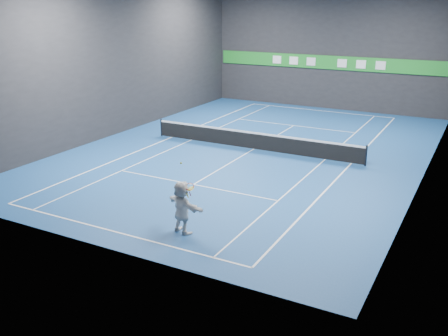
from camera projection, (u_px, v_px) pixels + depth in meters
The scene contains 19 objects.
ground at pixel (253, 149), 27.85m from camera, with size 26.00×26.00×0.00m, color navy.
wall_back at pixel (328, 49), 37.30m from camera, with size 18.00×0.10×9.00m, color black.
wall_front at pixel (80, 114), 15.55m from camera, with size 18.00×0.10×9.00m, color black.
wall_left at pixel (121, 59), 30.45m from camera, with size 0.10×26.00×9.00m, color black.
wall_right at pixel (437, 80), 22.40m from camera, with size 0.10×26.00×9.00m, color black.
baseline_near at pixel (114, 231), 17.90m from camera, with size 10.98×0.08×0.01m, color white.
baseline_far at pixel (319, 111), 37.79m from camera, with size 10.98×0.08×0.01m, color white.
sideline_doubles_left at pixel (171, 137), 30.30m from camera, with size 0.08×23.78×0.01m, color white.
sideline_doubles_right at pixel (351, 164), 25.39m from camera, with size 0.08×23.78×0.01m, color white.
sideline_singles_left at pixel (191, 140), 29.69m from camera, with size 0.06×23.78×0.01m, color white.
sideline_singles_right at pixel (325, 160), 26.01m from camera, with size 0.06×23.78×0.01m, color white.
service_line_near at pixel (193, 184), 22.49m from camera, with size 8.23×0.06×0.01m, color white.
service_line_far at pixel (294, 126), 33.20m from camera, with size 8.23×0.06×0.01m, color white.
center_service_line at pixel (253, 149), 27.85m from camera, with size 0.06×12.80×0.01m, color white.
player at pixel (182, 207), 17.54m from camera, with size 1.80×0.57×1.94m, color silver.
tennis_ball at pixel (181, 163), 17.25m from camera, with size 0.07×0.07×0.07m, color yellow.
tennis_net at pixel (253, 140), 27.68m from camera, with size 12.50×0.10×1.07m.
sponsor_banner at pixel (327, 62), 37.56m from camera, with size 17.64×0.11×1.00m.
tennis_racket at pixel (190, 188), 17.21m from camera, with size 0.43×0.36×0.58m.
Camera 1 is at (11.17, -24.36, 7.83)m, focal length 40.00 mm.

